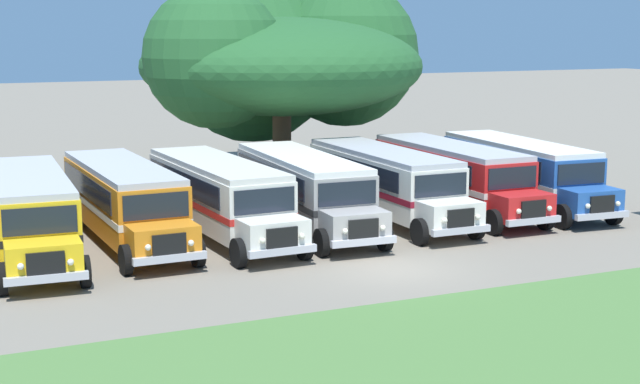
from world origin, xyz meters
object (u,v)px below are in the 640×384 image
Objects in this scene: parked_bus_slot_3 at (304,187)px; parked_bus_slot_4 at (386,180)px; parked_bus_slot_5 at (453,174)px; broad_shade_tree at (278,61)px; parked_bus_slot_0 at (30,210)px; parked_bus_slot_6 at (521,170)px; parked_bus_slot_1 at (124,198)px; parked_bus_slot_2 at (220,194)px.

parked_bus_slot_4 is at bearing 94.94° from parked_bus_slot_3.
broad_shade_tree is at bearing -162.71° from parked_bus_slot_5.
parked_bus_slot_3 is at bearing 95.32° from parked_bus_slot_0.
broad_shade_tree reaches higher than parked_bus_slot_0.
broad_shade_tree is at bearing -179.75° from parked_bus_slot_4.
parked_bus_slot_6 is (6.81, -0.03, 0.00)m from parked_bus_slot_4.
parked_bus_slot_2 is (3.49, -0.61, 0.00)m from parked_bus_slot_1.
parked_bus_slot_3 is (3.54, 0.11, 0.00)m from parked_bus_slot_2.
parked_bus_slot_5 is (10.72, 0.52, 0.00)m from parked_bus_slot_2.
parked_bus_slot_4 is (3.74, 0.14, 0.00)m from parked_bus_slot_3.
parked_bus_slot_4 is 6.81m from parked_bus_slot_6.
broad_shade_tree is at bearing 146.75° from parked_bus_slot_2.
parked_bus_slot_3 is 13.33m from broad_shade_tree.
parked_bus_slot_1 is 17.58m from parked_bus_slot_6.
broad_shade_tree is at bearing 135.70° from parked_bus_slot_1.
parked_bus_slot_0 is 3.57m from parked_bus_slot_1.
parked_bus_slot_4 is (10.76, -0.37, 0.00)m from parked_bus_slot_1.
parked_bus_slot_2 is at bearing -85.49° from parked_bus_slot_3.
parked_bus_slot_4 is 12.66m from broad_shade_tree.
parked_bus_slot_5 is 0.68× the size of broad_shade_tree.
parked_bus_slot_0 is 1.01× the size of parked_bus_slot_4.
parked_bus_slot_3 is at bearing -107.33° from broad_shade_tree.
parked_bus_slot_3 is 7.20m from parked_bus_slot_5.
parked_bus_slot_2 is at bearing -121.04° from broad_shade_tree.
parked_bus_slot_3 is at bearing 89.50° from parked_bus_slot_2.
broad_shade_tree is (3.74, 11.98, 4.50)m from parked_bus_slot_3.
parked_bus_slot_5 is (17.68, 0.77, 0.00)m from parked_bus_slot_0.
parked_bus_slot_3 is 1.00× the size of parked_bus_slot_6.
parked_bus_slot_0 and parked_bus_slot_6 have the same top height.
broad_shade_tree is (0.00, 11.84, 4.50)m from parked_bus_slot_4.
parked_bus_slot_2 and parked_bus_slot_6 have the same top height.
parked_bus_slot_4 is (7.27, 0.25, 0.00)m from parked_bus_slot_2.
broad_shade_tree reaches higher than parked_bus_slot_3.
parked_bus_slot_3 is (7.03, -0.51, 0.00)m from parked_bus_slot_1.
parked_bus_slot_2 and parked_bus_slot_5 have the same top height.
parked_bus_slot_1 is 1.00× the size of parked_bus_slot_2.
parked_bus_slot_3 is 0.69× the size of broad_shade_tree.
parked_bus_slot_1 is 1.00× the size of parked_bus_slot_3.
parked_bus_slot_1 is at bearing 107.27° from parked_bus_slot_0.
parked_bus_slot_3 is at bearing 84.77° from parked_bus_slot_1.
parked_bus_slot_0 is 1.01× the size of parked_bus_slot_1.
parked_bus_slot_1 is 0.69× the size of broad_shade_tree.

